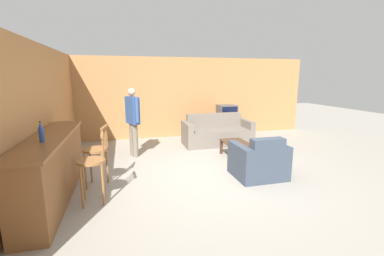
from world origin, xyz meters
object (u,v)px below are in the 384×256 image
(bar_chair_mid, at_px, (97,154))
(bottle, at_px, (41,133))
(tv, at_px, (227,113))
(armchair_near, at_px, (259,162))
(coffee_table, at_px, (236,145))
(bar_chair_near, at_px, (93,166))
(book_on_table, at_px, (233,142))
(person_by_window, at_px, (133,118))
(tv_unit, at_px, (226,128))
(couch_far, at_px, (217,133))

(bar_chair_mid, relative_size, bottle, 3.76)
(bar_chair_mid, height_order, tv, bar_chair_mid)
(tv, distance_m, bottle, 6.10)
(armchair_near, relative_size, coffee_table, 1.13)
(bar_chair_near, height_order, coffee_table, bar_chair_near)
(bottle, xyz_separation_m, book_on_table, (3.71, 1.65, -0.80))
(bar_chair_mid, relative_size, armchair_near, 1.17)
(armchair_near, xyz_separation_m, coffee_table, (0.10, 1.29, 0.01))
(coffee_table, bearing_deg, book_on_table, -167.19)
(tv, bearing_deg, person_by_window, -153.00)
(bar_chair_near, distance_m, coffee_table, 3.55)
(bottle, bearing_deg, book_on_table, 23.96)
(person_by_window, bearing_deg, tv_unit, 27.04)
(bar_chair_mid, relative_size, person_by_window, 0.65)
(tv_unit, bearing_deg, book_on_table, -108.80)
(coffee_table, bearing_deg, tv_unit, 73.05)
(tv_unit, bearing_deg, coffee_table, -106.95)
(coffee_table, relative_size, book_on_table, 4.90)
(bottle, height_order, book_on_table, bottle)
(couch_far, xyz_separation_m, armchair_near, (-0.10, -2.67, 0.00))
(tv, xyz_separation_m, book_on_table, (-0.82, -2.41, -0.37))
(armchair_near, bearing_deg, person_by_window, 138.75)
(bar_chair_near, relative_size, tv_unit, 0.99)
(bar_chair_mid, relative_size, book_on_table, 6.45)
(bottle, xyz_separation_m, person_by_window, (1.36, 2.44, -0.23))
(tv_unit, bearing_deg, bar_chair_mid, -139.72)
(tv, distance_m, book_on_table, 2.58)
(bar_chair_mid, xyz_separation_m, book_on_table, (3.08, 0.89, -0.21))
(person_by_window, bearing_deg, couch_far, 13.83)
(bar_chair_mid, height_order, book_on_table, bar_chair_mid)
(armchair_near, distance_m, tv_unit, 3.78)
(armchair_near, bearing_deg, book_on_table, 89.83)
(bar_chair_near, relative_size, coffee_table, 1.32)
(tv_unit, xyz_separation_m, person_by_window, (-3.18, -1.62, 0.72))
(book_on_table, bearing_deg, armchair_near, -90.17)
(bar_chair_mid, bearing_deg, tv_unit, 40.28)
(tv, bearing_deg, coffee_table, -106.97)
(bottle, bearing_deg, bar_chair_mid, 50.20)
(bar_chair_near, height_order, book_on_table, bar_chair_near)
(bar_chair_mid, xyz_separation_m, person_by_window, (0.72, 1.68, 0.36))
(person_by_window, bearing_deg, armchair_near, -41.25)
(tv_unit, distance_m, person_by_window, 3.64)
(bottle, bearing_deg, tv, 41.86)
(bar_chair_near, relative_size, book_on_table, 6.45)
(couch_far, xyz_separation_m, book_on_table, (-0.10, -1.40, 0.09))
(coffee_table, xyz_separation_m, tv, (0.73, 2.39, 0.45))
(armchair_near, relative_size, tv, 1.57)
(couch_far, height_order, armchair_near, couch_far)
(bar_chair_mid, distance_m, coffee_table, 3.31)
(bar_chair_mid, distance_m, tv, 5.11)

